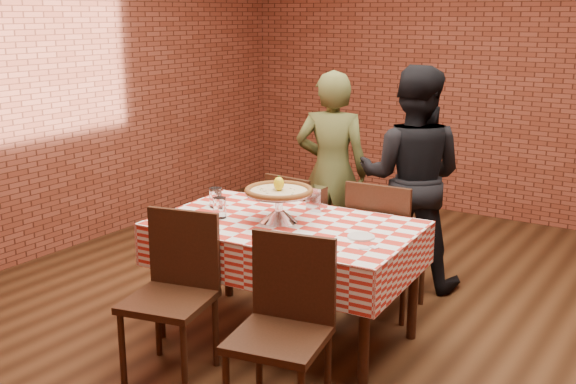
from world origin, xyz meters
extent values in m
plane|color=black|center=(0.00, 0.00, 0.00)|extent=(6.00, 6.00, 0.00)
plane|color=maroon|center=(0.00, 3.00, 1.45)|extent=(5.50, 0.00, 5.50)
cube|color=#361A0F|center=(-0.22, -0.34, 0.38)|extent=(1.60, 1.03, 0.75)
cylinder|color=beige|center=(-0.27, -0.34, 0.95)|extent=(0.42, 0.42, 0.03)
ellipsoid|color=yellow|center=(-0.27, -0.34, 0.99)|extent=(0.07, 0.07, 0.08)
cylinder|color=white|center=(-0.62, -0.48, 0.82)|extent=(0.09, 0.09, 0.13)
cylinder|color=white|center=(-0.79, -0.30, 0.82)|extent=(0.09, 0.09, 0.13)
cylinder|color=white|center=(0.29, -0.34, 0.76)|extent=(0.16, 0.16, 0.01)
cube|color=white|center=(0.39, -0.50, 0.76)|extent=(0.06, 0.06, 0.00)
cube|color=white|center=(0.43, -0.46, 0.76)|extent=(0.06, 0.05, 0.00)
cube|color=silver|center=(-0.20, 0.00, 0.84)|extent=(0.11, 0.09, 0.15)
imported|color=#4D4F27|center=(-0.61, 0.90, 0.79)|extent=(0.67, 0.55, 1.57)
imported|color=black|center=(0.04, 0.93, 0.82)|extent=(0.92, 0.80, 1.63)
camera|label=1|loc=(1.97, -3.65, 1.99)|focal=42.93mm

